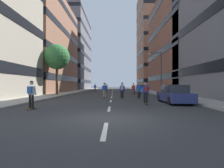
{
  "coord_description": "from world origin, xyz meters",
  "views": [
    {
      "loc": [
        0.3,
        -7.58,
        1.52
      ],
      "look_at": [
        0.0,
        18.07,
        1.64
      ],
      "focal_mm": 26.9,
      "sensor_mm": 36.0,
      "label": 1
    }
  ],
  "objects": [
    {
      "name": "ground_plane",
      "position": [
        0.0,
        27.3,
        0.0
      ],
      "size": [
        163.82,
        163.82,
        0.0
      ],
      "primitive_type": "plane",
      "color": "#333335"
    },
    {
      "name": "building_left_far",
      "position": [
        -17.59,
        53.04,
        13.78
      ],
      "size": [
        16.13,
        22.62,
        27.37
      ],
      "color": "slate",
      "rests_on": "ground_plane"
    },
    {
      "name": "skater_10",
      "position": [
        -3.76,
        28.36,
        0.98
      ],
      "size": [
        0.54,
        0.91,
        1.78
      ],
      "color": "brown",
      "rests_on": "ground_plane"
    },
    {
      "name": "skater_9",
      "position": [
        -1.03,
        17.33,
        1.02
      ],
      "size": [
        0.56,
        0.92,
        1.78
      ],
      "color": "brown",
      "rests_on": "ground_plane"
    },
    {
      "name": "building_left_mid",
      "position": [
        -17.59,
        27.06,
        9.58
      ],
      "size": [
        16.13,
        21.05,
        18.98
      ],
      "color": "#9E6B51",
      "rests_on": "ground_plane"
    },
    {
      "name": "skater_2",
      "position": [
        1.97,
        27.63,
        0.98
      ],
      "size": [
        0.56,
        0.92,
        1.78
      ],
      "color": "brown",
      "rests_on": "ground_plane"
    },
    {
      "name": "skater_5",
      "position": [
        -1.79,
        31.72,
        1.02
      ],
      "size": [
        0.56,
        0.92,
        1.78
      ],
      "color": "brown",
      "rests_on": "ground_plane"
    },
    {
      "name": "building_right_mid",
      "position": [
        17.59,
        27.06,
        10.14
      ],
      "size": [
        16.13,
        21.11,
        20.09
      ],
      "color": "brown",
      "rests_on": "ground_plane"
    },
    {
      "name": "sidewalk_right",
      "position": [
        8.05,
        30.72,
        0.07
      ],
      "size": [
        3.09,
        75.09,
        0.14
      ],
      "primitive_type": "cube",
      "color": "#9E9991",
      "rests_on": "ground_plane"
    },
    {
      "name": "skater_0",
      "position": [
        3.0,
        10.45,
        0.98
      ],
      "size": [
        0.54,
        0.91,
        1.78
      ],
      "color": "brown",
      "rests_on": "ground_plane"
    },
    {
      "name": "street_tree_near",
      "position": [
        -8.05,
        16.81,
        5.58
      ],
      "size": [
        3.68,
        3.68,
        7.31
      ],
      "color": "#4C3823",
      "rests_on": "sidewalk_left"
    },
    {
      "name": "skater_1",
      "position": [
        -1.37,
        30.19,
        1.02
      ],
      "size": [
        0.57,
        0.92,
        1.78
      ],
      "color": "brown",
      "rests_on": "ground_plane"
    },
    {
      "name": "building_right_far",
      "position": [
        17.59,
        53.04,
        17.42
      ],
      "size": [
        16.13,
        16.28,
        34.66
      ],
      "color": "#9E6B51",
      "rests_on": "ground_plane"
    },
    {
      "name": "streetlamp_right",
      "position": [
        7.37,
        18.83,
        4.14
      ],
      "size": [
        2.13,
        0.3,
        6.5
      ],
      "color": "#3F3F44",
      "rests_on": "sidewalk_right"
    },
    {
      "name": "skater_3",
      "position": [
        -4.83,
        2.74,
        1.02
      ],
      "size": [
        0.55,
        0.91,
        1.78
      ],
      "color": "brown",
      "rests_on": "ground_plane"
    },
    {
      "name": "skater_8",
      "position": [
        -0.83,
        12.24,
        0.98
      ],
      "size": [
        0.57,
        0.92,
        1.78
      ],
      "color": "brown",
      "rests_on": "ground_plane"
    },
    {
      "name": "skater_4",
      "position": [
        3.14,
        16.89,
        0.98
      ],
      "size": [
        0.56,
        0.92,
        1.78
      ],
      "color": "brown",
      "rests_on": "ground_plane"
    },
    {
      "name": "lane_markings",
      "position": [
        0.0,
        28.0,
        0.0
      ],
      "size": [
        0.16,
        62.2,
        0.01
      ],
      "color": "silver",
      "rests_on": "ground_plane"
    },
    {
      "name": "parked_car_mid",
      "position": [
        5.3,
        6.39,
        0.7
      ],
      "size": [
        1.82,
        4.4,
        1.52
      ],
      "color": "navy",
      "rests_on": "ground_plane"
    },
    {
      "name": "sidewalk_left",
      "position": [
        -8.05,
        30.72,
        0.07
      ],
      "size": [
        3.09,
        75.09,
        0.14
      ],
      "primitive_type": "cube",
      "color": "#9E9991",
      "rests_on": "ground_plane"
    },
    {
      "name": "skater_7",
      "position": [
        1.2,
        10.7,
        1.02
      ],
      "size": [
        0.56,
        0.92,
        1.78
      ],
      "color": "brown",
      "rests_on": "ground_plane"
    },
    {
      "name": "parked_car_near",
      "position": [
        5.3,
        24.08,
        0.7
      ],
      "size": [
        1.82,
        4.4,
        1.52
      ],
      "color": "silver",
      "rests_on": "ground_plane"
    },
    {
      "name": "skater_6",
      "position": [
        2.8,
        5.63,
        1.02
      ],
      "size": [
        0.53,
        0.9,
        1.78
      ],
      "color": "brown",
      "rests_on": "ground_plane"
    }
  ]
}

